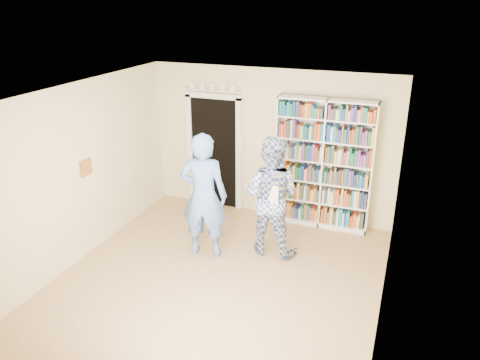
# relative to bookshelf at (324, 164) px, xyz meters

# --- Properties ---
(floor) EXTENTS (5.00, 5.00, 0.00)m
(floor) POSITION_rel_bookshelf_xyz_m (-1.01, -2.34, -1.15)
(floor) COLOR #A07D4D
(floor) RESTS_ON ground
(ceiling) EXTENTS (5.00, 5.00, 0.00)m
(ceiling) POSITION_rel_bookshelf_xyz_m (-1.01, -2.34, 1.55)
(ceiling) COLOR white
(ceiling) RESTS_ON wall_back
(wall_back) EXTENTS (4.50, 0.00, 4.50)m
(wall_back) POSITION_rel_bookshelf_xyz_m (-1.01, 0.16, 0.20)
(wall_back) COLOR beige
(wall_back) RESTS_ON floor
(wall_left) EXTENTS (0.00, 5.00, 5.00)m
(wall_left) POSITION_rel_bookshelf_xyz_m (-3.26, -2.34, 0.20)
(wall_left) COLOR beige
(wall_left) RESTS_ON floor
(wall_right) EXTENTS (0.00, 5.00, 5.00)m
(wall_right) POSITION_rel_bookshelf_xyz_m (1.24, -2.34, 0.20)
(wall_right) COLOR beige
(wall_right) RESTS_ON floor
(bookshelf) EXTENTS (1.66, 0.31, 2.28)m
(bookshelf) POSITION_rel_bookshelf_xyz_m (0.00, 0.00, 0.00)
(bookshelf) COLOR white
(bookshelf) RESTS_ON floor
(doorway) EXTENTS (1.10, 0.08, 2.43)m
(doorway) POSITION_rel_bookshelf_xyz_m (-2.11, 0.13, 0.03)
(doorway) COLOR black
(doorway) RESTS_ON floor
(wall_art) EXTENTS (0.03, 0.25, 0.25)m
(wall_art) POSITION_rel_bookshelf_xyz_m (-3.24, -2.14, 0.25)
(wall_art) COLOR maroon
(wall_art) RESTS_ON wall_left
(man_blue) EXTENTS (0.80, 0.60, 2.00)m
(man_blue) POSITION_rel_bookshelf_xyz_m (-1.50, -1.66, -0.15)
(man_blue) COLOR #5A81C9
(man_blue) RESTS_ON floor
(man_plaid) EXTENTS (0.97, 0.78, 1.92)m
(man_plaid) POSITION_rel_bookshelf_xyz_m (-0.57, -1.21, -0.19)
(man_plaid) COLOR navy
(man_plaid) RESTS_ON floor
(paper_sheet) EXTENTS (0.23, 0.02, 0.32)m
(paper_sheet) POSITION_rel_bookshelf_xyz_m (-0.49, -1.48, -0.06)
(paper_sheet) COLOR white
(paper_sheet) RESTS_ON man_plaid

